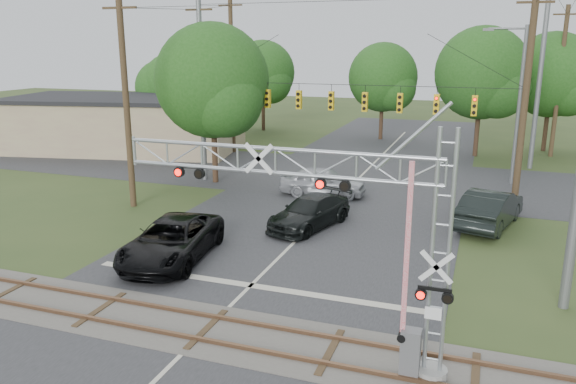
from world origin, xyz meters
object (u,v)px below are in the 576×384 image
(car_dark, at_px, (310,212))
(sedan_silver, at_px, (323,181))
(crossing_gantry, at_px, (334,221))
(pickup_black, at_px, (172,240))
(traffic_signal_span, at_px, (363,98))
(streetlight, at_px, (516,97))
(commercial_building, at_px, (125,123))

(car_dark, relative_size, sedan_silver, 1.04)
(crossing_gantry, distance_m, sedan_silver, 18.18)
(pickup_black, xyz_separation_m, sedan_silver, (3.03, 11.91, 0.00))
(traffic_signal_span, xyz_separation_m, streetlight, (8.44, 5.52, -0.21))
(sedan_silver, bearing_deg, crossing_gantry, -168.78)
(car_dark, bearing_deg, streetlight, 70.35)
(crossing_gantry, distance_m, traffic_signal_span, 18.71)
(car_dark, distance_m, sedan_silver, 6.01)
(commercial_building, bearing_deg, traffic_signal_span, -30.66)
(traffic_signal_span, height_order, streetlight, traffic_signal_span)
(sedan_silver, bearing_deg, traffic_signal_span, -62.71)
(car_dark, xyz_separation_m, sedan_silver, (-1.03, 5.92, 0.10))
(crossing_gantry, bearing_deg, traffic_signal_span, 100.06)
(pickup_black, xyz_separation_m, car_dark, (4.06, 5.99, -0.10))
(crossing_gantry, relative_size, traffic_signal_span, 0.48)
(traffic_signal_span, height_order, car_dark, traffic_signal_span)
(sedan_silver, distance_m, streetlight, 13.21)
(commercial_building, distance_m, streetlight, 30.52)
(crossing_gantry, distance_m, pickup_black, 10.26)
(crossing_gantry, height_order, commercial_building, crossing_gantry)
(crossing_gantry, bearing_deg, streetlight, 77.74)
(traffic_signal_span, height_order, commercial_building, traffic_signal_span)
(sedan_silver, xyz_separation_m, commercial_building, (-19.91, 8.92, 1.37))
(crossing_gantry, bearing_deg, pickup_black, 147.65)
(pickup_black, distance_m, commercial_building, 26.84)
(crossing_gantry, xyz_separation_m, streetlight, (5.19, 23.88, 1.34))
(traffic_signal_span, relative_size, car_dark, 3.72)
(traffic_signal_span, relative_size, commercial_building, 0.94)
(car_dark, height_order, sedan_silver, sedan_silver)
(pickup_black, height_order, commercial_building, commercial_building)
(traffic_signal_span, xyz_separation_m, sedan_silver, (-1.92, -1.25, -4.83))
(car_dark, height_order, commercial_building, commercial_building)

